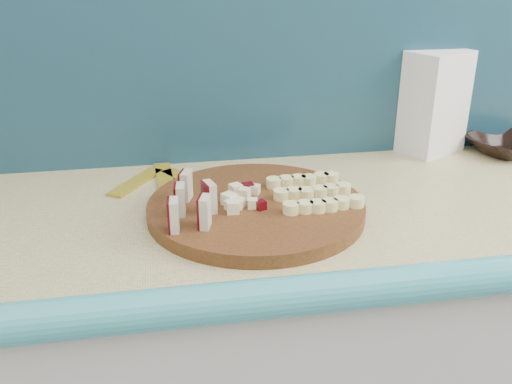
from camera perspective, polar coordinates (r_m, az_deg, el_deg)
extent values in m
cube|color=tan|center=(1.12, 5.09, -2.02)|extent=(2.20, 0.60, 0.03)
cube|color=teal|center=(0.87, 10.17, -10.40)|extent=(2.20, 0.06, 0.03)
cube|color=teal|center=(1.31, 2.23, 14.00)|extent=(2.20, 0.02, 0.50)
cylinder|color=#421E0E|center=(1.07, 0.00, -1.61)|extent=(0.43, 0.43, 0.03)
cube|color=beige|center=(0.96, -8.15, -2.31)|extent=(0.02, 0.04, 0.06)
cube|color=#45040A|center=(0.96, -8.69, -2.36)|extent=(0.01, 0.03, 0.06)
cube|color=beige|center=(1.01, -7.52, -0.76)|extent=(0.02, 0.04, 0.06)
cube|color=#45040A|center=(1.01, -8.03, -0.81)|extent=(0.01, 0.03, 0.06)
cube|color=beige|center=(1.07, -6.96, 0.63)|extent=(0.02, 0.04, 0.06)
cube|color=#45040A|center=(1.07, -7.44, 0.58)|extent=(0.01, 0.03, 0.06)
cube|color=beige|center=(0.96, -5.09, -2.02)|extent=(0.02, 0.04, 0.06)
cube|color=#45040A|center=(0.96, -5.62, -2.07)|extent=(0.01, 0.03, 0.06)
cube|color=beige|center=(1.02, -4.63, -0.49)|extent=(0.02, 0.04, 0.06)
cube|color=#45040A|center=(1.02, -5.14, -0.54)|extent=(0.01, 0.03, 0.06)
cube|color=#FFF3CB|center=(1.05, -0.84, -0.57)|extent=(0.02, 0.02, 0.02)
cube|color=#FFF3CB|center=(1.06, -0.61, -0.38)|extent=(0.02, 0.02, 0.02)
cube|color=#45040A|center=(1.07, -0.79, -0.12)|extent=(0.02, 0.02, 0.02)
cube|color=#FFF3CB|center=(1.06, -1.34, -0.38)|extent=(0.02, 0.02, 0.02)
cube|color=#FFF3CB|center=(1.07, -1.82, -0.28)|extent=(0.02, 0.02, 0.02)
cube|color=#FFF3CB|center=(1.07, -2.52, -0.34)|extent=(0.02, 0.02, 0.02)
cube|color=#FFF3CB|center=(1.05, -1.97, -0.61)|extent=(0.02, 0.02, 0.02)
cube|color=#FFF3CB|center=(1.05, -2.30, -0.82)|extent=(0.02, 0.02, 0.02)
cube|color=#45040A|center=(1.03, -2.22, -1.14)|extent=(0.02, 0.02, 0.02)
cube|color=#FFF3CB|center=(1.04, -1.41, -0.94)|extent=(0.02, 0.02, 0.02)
cube|color=#FFF3CB|center=(1.03, -0.89, -1.09)|extent=(0.02, 0.02, 0.02)
cube|color=#FFF3CB|center=(1.05, -0.95, -0.74)|extent=(0.02, 0.02, 0.02)
cube|color=#FFF3CB|center=(1.05, -0.42, -0.70)|extent=(0.02, 0.02, 0.02)
cylinder|color=#F7EF97|center=(1.02, 3.56, -1.63)|extent=(0.03, 0.03, 0.02)
cylinder|color=#F7EF97|center=(1.02, 4.87, -1.50)|extent=(0.03, 0.03, 0.02)
cylinder|color=#F7EF97|center=(1.03, 6.15, -1.37)|extent=(0.03, 0.03, 0.02)
cylinder|color=#F7EF97|center=(1.04, 7.42, -1.23)|extent=(0.03, 0.03, 0.02)
cylinder|color=#F7EF97|center=(1.05, 8.67, -1.10)|extent=(0.03, 0.03, 0.02)
cylinder|color=#F7EF97|center=(1.06, 9.90, -0.97)|extent=(0.03, 0.03, 0.02)
cylinder|color=#F7EF97|center=(1.07, 2.64, -0.29)|extent=(0.03, 0.03, 0.02)
cylinder|color=#F7EF97|center=(1.08, 3.89, -0.17)|extent=(0.03, 0.03, 0.02)
cylinder|color=#F7EF97|center=(1.08, 5.12, -0.05)|extent=(0.03, 0.03, 0.02)
cylinder|color=#F7EF97|center=(1.09, 6.33, 0.06)|extent=(0.03, 0.03, 0.02)
cylinder|color=#F7EF97|center=(1.10, 7.53, 0.18)|extent=(0.03, 0.03, 0.02)
cylinder|color=#F7EF97|center=(1.11, 8.71, 0.29)|extent=(0.03, 0.03, 0.02)
cylinder|color=#F7EF97|center=(1.12, 1.81, 0.93)|extent=(0.03, 0.03, 0.02)
cylinder|color=#F7EF97|center=(1.13, 3.00, 1.03)|extent=(0.03, 0.03, 0.02)
cylinder|color=#F7EF97|center=(1.14, 4.18, 1.14)|extent=(0.03, 0.03, 0.02)
cylinder|color=#F7EF97|center=(1.14, 5.34, 1.24)|extent=(0.03, 0.03, 0.02)
cylinder|color=#F7EF97|center=(1.15, 6.49, 1.34)|extent=(0.03, 0.03, 0.02)
cylinder|color=#F7EF97|center=(1.16, 7.63, 1.44)|extent=(0.03, 0.03, 0.02)
imported|color=black|center=(1.50, 23.64, 4.28)|extent=(0.21, 0.21, 0.04)
cube|color=white|center=(1.44, 17.41, 8.55)|extent=(0.17, 0.15, 0.24)
cube|color=gold|center=(1.23, -11.91, 0.97)|extent=(0.12, 0.15, 0.01)
cube|color=gold|center=(1.25, -9.15, 1.50)|extent=(0.04, 0.16, 0.01)
cube|color=gold|center=(1.23, -6.77, 1.15)|extent=(0.12, 0.15, 0.01)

